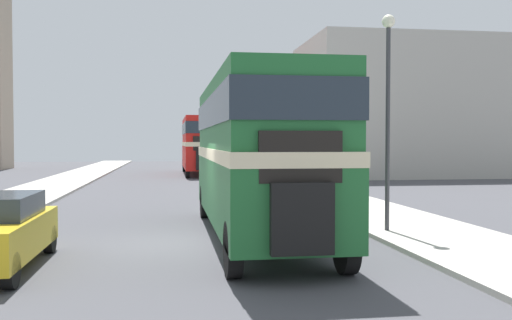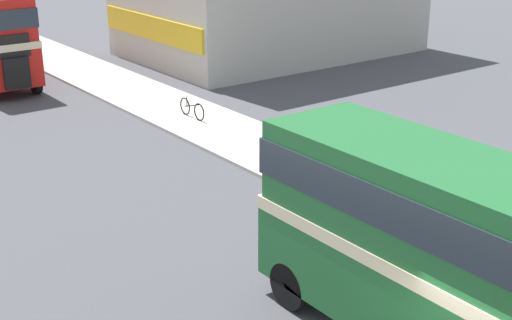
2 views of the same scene
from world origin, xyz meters
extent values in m
cube|color=beige|center=(2.01, 0.55, 2.22)|extent=(2.49, 10.44, 0.29)
cube|color=#1E602D|center=(2.01, 0.55, 3.22)|extent=(2.42, 10.18, 1.71)
cube|color=#232D38|center=(2.01, 0.55, 3.31)|extent=(2.49, 10.29, 0.77)
cylinder|color=black|center=(0.92, 4.78, 0.53)|extent=(0.28, 1.07, 1.07)
cylinder|color=black|center=(3.10, 4.78, 0.53)|extent=(0.28, 1.07, 1.07)
cube|color=black|center=(2.10, 24.73, 1.27)|extent=(1.13, 0.20, 1.36)
cube|color=black|center=(2.10, 24.87, 2.43)|extent=(1.50, 0.12, 0.99)
cylinder|color=black|center=(3.21, 25.68, 0.53)|extent=(0.28, 1.07, 1.07)
cylinder|color=#282833|center=(6.78, 8.46, 0.52)|extent=(0.15, 0.15, 0.80)
cylinder|color=#282833|center=(6.96, 8.46, 0.52)|extent=(0.15, 0.15, 0.80)
cylinder|color=navy|center=(6.87, 8.46, 1.23)|extent=(0.33, 0.33, 0.63)
sphere|color=beige|center=(6.87, 8.46, 1.66)|extent=(0.22, 0.22, 0.22)
torus|color=black|center=(6.64, 17.30, 0.48)|extent=(0.05, 0.71, 0.71)
torus|color=black|center=(6.64, 18.35, 0.48)|extent=(0.05, 0.71, 0.71)
cylinder|color=black|center=(6.64, 17.82, 0.62)|extent=(0.04, 1.06, 0.34)
cylinder|color=black|center=(6.64, 18.20, 0.69)|extent=(0.04, 0.04, 0.43)
cube|color=gold|center=(9.73, 26.52, 2.19)|extent=(0.12, 9.64, 1.20)
camera|label=1|loc=(-0.24, -14.27, 2.54)|focal=40.00mm
camera|label=2|loc=(-7.81, -5.54, 8.42)|focal=50.00mm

